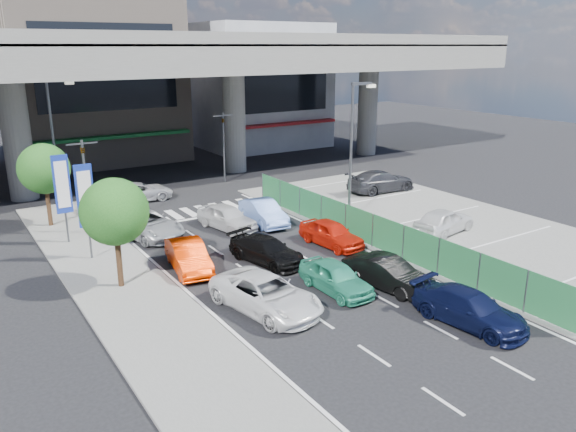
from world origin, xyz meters
TOP-DOWN VIEW (x-y plane):
  - ground at (0.00, 0.00)m, footprint 120.00×120.00m
  - parking_lot at (11.00, 2.00)m, footprint 12.00×28.00m
  - sidewalk_left at (-7.00, 4.00)m, footprint 4.00×30.00m
  - fence_run at (5.30, 1.00)m, footprint 0.16×22.00m
  - expressway at (0.00, 22.00)m, footprint 64.00×14.00m
  - building_center at (0.00, 32.97)m, footprint 14.00×10.90m
  - building_east at (16.00, 31.97)m, footprint 12.00×10.90m
  - traffic_light_left at (-6.20, 12.00)m, footprint 1.60×1.24m
  - traffic_light_right at (5.50, 19.00)m, footprint 1.60×1.24m
  - street_lamp_right at (7.17, 6.00)m, footprint 1.65×0.22m
  - street_lamp_left at (-6.33, 18.00)m, footprint 1.65×0.22m
  - signboard_near at (-7.20, 7.99)m, footprint 0.80×0.14m
  - signboard_far at (-7.60, 10.99)m, footprint 0.80×0.14m
  - tree_near at (-7.00, 4.00)m, footprint 2.80×2.80m
  - tree_far at (-7.80, 14.50)m, footprint 2.80×2.80m
  - minivan_navy_back at (2.82, -6.22)m, footprint 2.39×4.62m
  - sedan_white_mid_left at (-2.90, -1.17)m, footprint 3.15×5.30m
  - taxi_teal_mid at (0.46, -1.23)m, footprint 1.55×3.80m
  - hatch_black_mid_right at (2.50, -2.17)m, footprint 2.13×4.26m
  - taxi_orange_left at (-3.77, 4.31)m, footprint 2.10×4.27m
  - sedan_black_mid at (-0.27, 3.19)m, footprint 2.62×4.47m
  - taxi_orange_right at (3.72, 3.38)m, footprint 1.88×3.99m
  - wagon_silver_front_left at (-3.79, 9.98)m, footprint 3.48×5.39m
  - sedan_white_front_mid at (0.48, 8.80)m, footprint 2.40×4.29m
  - kei_truck_front_right at (2.68, 8.49)m, footprint 1.87×4.31m
  - crossing_wagon_silver at (-1.66, 17.31)m, footprint 4.56×2.37m
  - parked_sedan_white at (9.98, 1.51)m, footprint 4.35×2.36m
  - parked_sedan_dgrey at (13.34, 10.30)m, footprint 5.19×2.36m
  - traffic_cone at (7.22, 4.96)m, footprint 0.43×0.43m

SIDE VIEW (x-z plane):
  - ground at x=0.00m, z-range 0.00..0.00m
  - parking_lot at x=11.00m, z-range 0.00..0.06m
  - sidewalk_left at x=-7.00m, z-range 0.00..0.12m
  - traffic_cone at x=7.22m, z-range 0.06..0.70m
  - sedan_black_mid at x=-0.27m, z-range 0.00..1.21m
  - crossing_wagon_silver at x=-1.66m, z-range 0.00..1.23m
  - minivan_navy_back at x=2.82m, z-range 0.00..1.28m
  - taxi_teal_mid at x=0.46m, z-range 0.00..1.29m
  - taxi_orange_right at x=3.72m, z-range 0.00..1.32m
  - hatch_black_mid_right at x=2.50m, z-range 0.00..1.34m
  - taxi_orange_left at x=-3.77m, z-range 0.00..1.35m
  - sedan_white_mid_left at x=-2.90m, z-range 0.00..1.38m
  - wagon_silver_front_left at x=-3.79m, z-range 0.00..1.38m
  - sedan_white_front_mid at x=0.48m, z-range 0.00..1.38m
  - kei_truck_front_right at x=2.68m, z-range 0.00..1.38m
  - parked_sedan_white at x=9.98m, z-range 0.06..1.46m
  - parked_sedan_dgrey at x=13.34m, z-range 0.06..1.53m
  - fence_run at x=5.30m, z-range 0.00..1.80m
  - signboard_near at x=-7.20m, z-range 0.71..5.41m
  - signboard_far at x=-7.60m, z-range 0.71..5.41m
  - tree_near at x=-7.00m, z-range 0.99..5.79m
  - tree_far at x=-7.80m, z-range 0.99..5.79m
  - traffic_light_left at x=-6.20m, z-range 1.34..6.54m
  - traffic_light_right at x=5.50m, z-range 1.34..6.54m
  - street_lamp_right at x=7.17m, z-range 0.77..8.77m
  - street_lamp_left at x=-6.33m, z-range 0.77..8.77m
  - building_east at x=16.00m, z-range -0.01..11.99m
  - building_center at x=0.00m, z-range -0.01..14.99m
  - expressway at x=0.00m, z-range 3.39..14.14m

